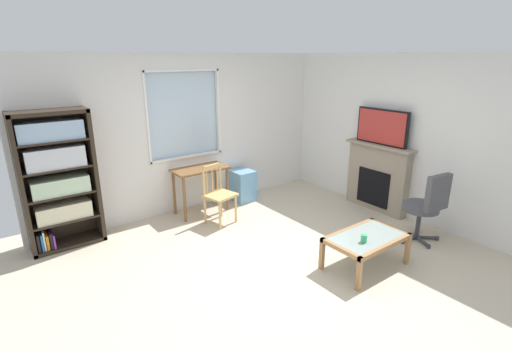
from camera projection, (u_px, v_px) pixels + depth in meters
name	position (u px, v px, depth m)	size (l,w,h in m)	color
ground	(277.00, 262.00, 4.68)	(5.99, 5.59, 0.02)	beige
wall_back_with_window	(188.00, 136.00, 6.06)	(4.99, 0.15, 2.50)	silver
wall_right	(406.00, 138.00, 5.76)	(0.12, 4.79, 2.50)	silver
bookshelf	(57.00, 176.00, 4.81)	(0.90, 0.38, 1.82)	#2D2319
desk_under_window	(200.00, 176.00, 5.98)	(0.87, 0.46, 0.75)	brown
wooden_chair	(218.00, 194.00, 5.64)	(0.50, 0.49, 0.90)	tan
plastic_drawer_unit	(242.00, 185.00, 6.61)	(0.35, 0.40, 0.54)	#72ADDB
fireplace	(377.00, 177.00, 6.13)	(0.26, 1.17, 1.11)	gray
tv	(382.00, 127.00, 5.86)	(0.06, 0.90, 0.56)	black
office_chair	(427.00, 204.00, 5.01)	(0.57, 0.59, 1.00)	#4C4C51
coffee_table	(366.00, 240.00, 4.46)	(0.98, 0.60, 0.41)	#8C9E99
sippy_cup	(364.00, 238.00, 4.29)	(0.07, 0.07, 0.09)	#33B770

